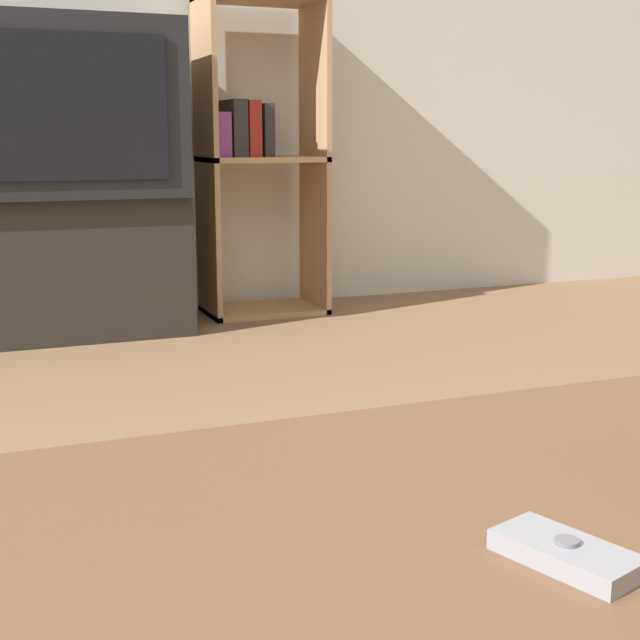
% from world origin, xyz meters
% --- Properties ---
extents(tv_stand, '(0.92, 0.47, 0.48)m').
position_xyz_m(tv_stand, '(0.05, 2.72, 0.24)').
color(tv_stand, '#28231E').
rests_on(tv_stand, ground_plane).
extents(television, '(0.90, 0.55, 0.58)m').
position_xyz_m(television, '(0.05, 2.71, 0.77)').
color(television, black).
rests_on(television, tv_stand).
extents(bookshelf, '(0.45, 0.30, 1.19)m').
position_xyz_m(bookshelf, '(0.84, 2.81, 0.62)').
color(bookshelf, tan).
rests_on(bookshelf, ground_plane).
extents(cell_phone, '(0.07, 0.10, 0.02)m').
position_xyz_m(cell_phone, '(0.14, -0.03, 0.41)').
color(cell_phone, gray).
rests_on(cell_phone, coffee_table).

